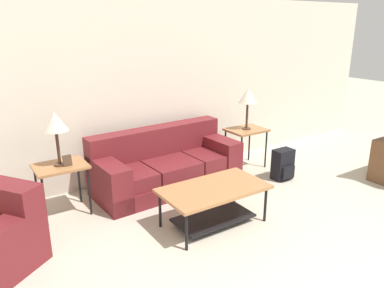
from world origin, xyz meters
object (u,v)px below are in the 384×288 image
at_px(coffee_table, 214,197).
at_px(backpack, 283,165).
at_px(couch, 166,166).
at_px(table_lamp_left, 55,123).
at_px(table_lamp_right, 248,97).
at_px(side_table_right, 246,133).
at_px(side_table_left, 61,170).

distance_m(coffee_table, backpack, 1.73).
distance_m(couch, coffee_table, 1.23).
distance_m(table_lamp_left, backpack, 3.23).
xyz_separation_m(couch, table_lamp_right, (1.44, -0.03, 0.85)).
distance_m(coffee_table, side_table_right, 1.94).
relative_size(couch, table_lamp_right, 3.28).
distance_m(side_table_left, side_table_right, 2.88).
height_order(coffee_table, backpack, coffee_table).
bearing_deg(table_lamp_right, coffee_table, -141.72).
distance_m(side_table_right, table_lamp_left, 2.94).
bearing_deg(backpack, table_lamp_left, 167.06).
bearing_deg(backpack, coffee_table, -163.06).
relative_size(table_lamp_left, table_lamp_right, 1.00).
distance_m(coffee_table, side_table_left, 1.83).
distance_m(side_table_left, table_lamp_right, 2.94).
xyz_separation_m(coffee_table, side_table_left, (-1.37, 1.19, 0.22)).
relative_size(side_table_right, table_lamp_right, 0.99).
xyz_separation_m(side_table_left, backpack, (3.02, -0.69, -0.34)).
bearing_deg(backpack, couch, 155.39).
xyz_separation_m(side_table_right, table_lamp_left, (-2.88, -0.00, 0.58)).
bearing_deg(coffee_table, side_table_left, 138.89).
height_order(side_table_left, side_table_right, same).
bearing_deg(side_table_right, backpack, -79.07).
height_order(table_lamp_left, table_lamp_right, same).
height_order(coffee_table, table_lamp_left, table_lamp_left).
xyz_separation_m(side_table_right, table_lamp_right, (0.00, -0.00, 0.58)).
distance_m(coffee_table, table_lamp_right, 2.09).
xyz_separation_m(couch, coffee_table, (-0.07, -1.22, 0.04)).
height_order(side_table_right, table_lamp_left, table_lamp_left).
relative_size(couch, side_table_right, 3.32).
relative_size(coffee_table, table_lamp_left, 1.89).
height_order(couch, table_lamp_left, table_lamp_left).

